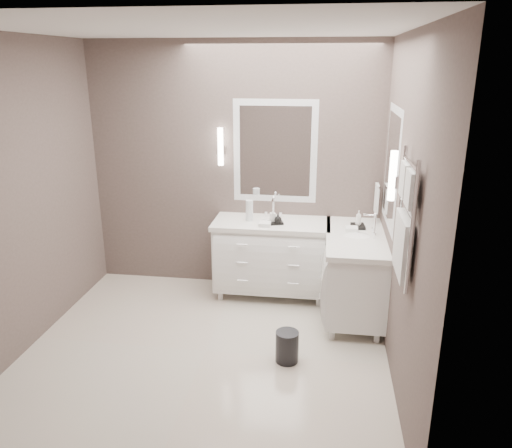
# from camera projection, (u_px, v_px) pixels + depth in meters

# --- Properties ---
(floor) EXTENTS (3.20, 3.00, 0.01)m
(floor) POSITION_uv_depth(u_px,v_px,m) (206.00, 351.00, 4.47)
(floor) COLOR beige
(floor) RESTS_ON ground
(ceiling) EXTENTS (3.20, 3.00, 0.01)m
(ceiling) POSITION_uv_depth(u_px,v_px,m) (194.00, 27.00, 3.63)
(ceiling) COLOR white
(ceiling) RESTS_ON wall_back
(wall_back) EXTENTS (3.20, 0.01, 2.70)m
(wall_back) POSITION_uv_depth(u_px,v_px,m) (234.00, 169.00, 5.46)
(wall_back) COLOR #544743
(wall_back) RESTS_ON floor
(wall_front) EXTENTS (3.20, 0.01, 2.70)m
(wall_front) POSITION_uv_depth(u_px,v_px,m) (131.00, 284.00, 2.63)
(wall_front) COLOR #544743
(wall_front) RESTS_ON floor
(wall_left) EXTENTS (0.01, 3.00, 2.70)m
(wall_left) POSITION_uv_depth(u_px,v_px,m) (18.00, 199.00, 4.26)
(wall_left) COLOR #544743
(wall_left) RESTS_ON floor
(wall_right) EXTENTS (0.01, 3.00, 2.70)m
(wall_right) POSITION_uv_depth(u_px,v_px,m) (404.00, 214.00, 3.83)
(wall_right) COLOR #544743
(wall_right) RESTS_ON floor
(vanity_back) EXTENTS (1.24, 0.59, 0.97)m
(vanity_back) POSITION_uv_depth(u_px,v_px,m) (271.00, 253.00, 5.41)
(vanity_back) COLOR white
(vanity_back) RESTS_ON floor
(vanity_right) EXTENTS (0.59, 1.24, 0.97)m
(vanity_right) POSITION_uv_depth(u_px,v_px,m) (355.00, 270.00, 4.99)
(vanity_right) COLOR white
(vanity_right) RESTS_ON floor
(mirror_back) EXTENTS (0.90, 0.02, 1.10)m
(mirror_back) POSITION_uv_depth(u_px,v_px,m) (275.00, 152.00, 5.33)
(mirror_back) COLOR white
(mirror_back) RESTS_ON wall_back
(mirror_right) EXTENTS (0.02, 0.90, 1.10)m
(mirror_right) POSITION_uv_depth(u_px,v_px,m) (392.00, 168.00, 4.53)
(mirror_right) COLOR white
(mirror_right) RESTS_ON wall_right
(sconce_back) EXTENTS (0.06, 0.06, 0.40)m
(sconce_back) POSITION_uv_depth(u_px,v_px,m) (220.00, 147.00, 5.33)
(sconce_back) COLOR white
(sconce_back) RESTS_ON wall_back
(sconce_right) EXTENTS (0.06, 0.06, 0.40)m
(sconce_right) POSITION_uv_depth(u_px,v_px,m) (393.00, 177.00, 3.98)
(sconce_right) COLOR white
(sconce_right) RESTS_ON wall_right
(towel_bar_corner) EXTENTS (0.03, 0.22, 0.30)m
(towel_bar_corner) POSITION_uv_depth(u_px,v_px,m) (377.00, 198.00, 5.20)
(towel_bar_corner) COLOR white
(towel_bar_corner) RESTS_ON wall_right
(towel_ladder) EXTENTS (0.06, 0.58, 0.90)m
(towel_ladder) POSITION_uv_depth(u_px,v_px,m) (405.00, 225.00, 3.45)
(towel_ladder) COLOR white
(towel_ladder) RESTS_ON wall_right
(waste_bin) EXTENTS (0.26, 0.26, 0.28)m
(waste_bin) POSITION_uv_depth(u_px,v_px,m) (287.00, 347.00, 4.28)
(waste_bin) COLOR black
(waste_bin) RESTS_ON floor
(amenity_tray_back) EXTENTS (0.18, 0.16, 0.02)m
(amenity_tray_back) POSITION_uv_depth(u_px,v_px,m) (275.00, 223.00, 5.22)
(amenity_tray_back) COLOR black
(amenity_tray_back) RESTS_ON vanity_back
(amenity_tray_right) EXTENTS (0.15, 0.19, 0.03)m
(amenity_tray_right) POSITION_uv_depth(u_px,v_px,m) (358.00, 226.00, 5.10)
(amenity_tray_right) COLOR black
(amenity_tray_right) RESTS_ON vanity_right
(water_bottle) EXTENTS (0.10, 0.10, 0.22)m
(water_bottle) POSITION_uv_depth(u_px,v_px,m) (249.00, 211.00, 5.29)
(water_bottle) COLOR silver
(water_bottle) RESTS_ON vanity_back
(soap_bottle_a) EXTENTS (0.07, 0.07, 0.13)m
(soap_bottle_a) POSITION_uv_depth(u_px,v_px,m) (273.00, 215.00, 5.22)
(soap_bottle_a) COLOR white
(soap_bottle_a) RESTS_ON amenity_tray_back
(soap_bottle_b) EXTENTS (0.09, 0.09, 0.10)m
(soap_bottle_b) POSITION_uv_depth(u_px,v_px,m) (278.00, 218.00, 5.17)
(soap_bottle_b) COLOR black
(soap_bottle_b) RESTS_ON amenity_tray_back
(soap_bottle_c) EXTENTS (0.07, 0.07, 0.15)m
(soap_bottle_c) POSITION_uv_depth(u_px,v_px,m) (358.00, 218.00, 5.07)
(soap_bottle_c) COLOR white
(soap_bottle_c) RESTS_ON amenity_tray_right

